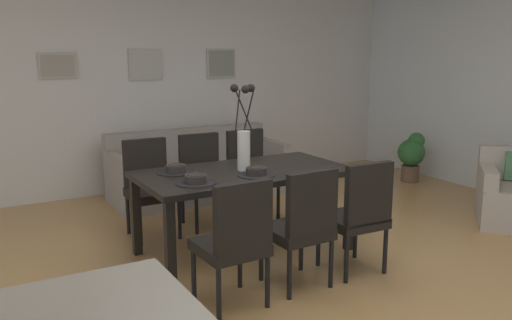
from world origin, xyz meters
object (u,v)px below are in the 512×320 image
dining_chair_mid_right (250,169)px  potted_plant (412,154)px  dining_chair_near_left (235,238)px  dining_chair_far_left (302,223)px  framed_picture_right (221,63)px  dining_chair_far_right (203,175)px  dining_table (244,179)px  bowl_near_right (176,168)px  dining_chair_mid_left (359,212)px  centerpiece_vase (244,138)px  bowl_far_left (256,170)px  sofa (198,174)px  framed_picture_center (146,64)px  framed_picture_left (58,66)px  bowl_near_left (196,178)px  dining_chair_near_right (149,183)px

dining_chair_mid_right → potted_plant: bearing=5.4°
dining_chair_near_left → dining_chair_far_left: size_ratio=1.00×
framed_picture_right → dining_chair_far_right: bearing=-121.9°
dining_table → bowl_near_right: size_ratio=10.59×
dining_chair_far_left → dining_chair_far_right: 1.75m
dining_chair_near_left → dining_chair_far_left: 0.58m
bowl_near_right → framed_picture_right: size_ratio=0.41×
dining_chair_near_left → dining_chair_mid_left: size_ratio=1.00×
bowl_near_right → dining_table: bearing=-21.4°
dining_chair_mid_right → centerpiece_vase: centerpiece_vase is taller
dining_chair_far_left → bowl_far_left: 0.70m
dining_chair_far_left → dining_chair_mid_left: 0.54m
sofa → framed_picture_center: size_ratio=4.92×
framed_picture_right → bowl_far_left: bearing=-110.7°
dining_chair_far_right → potted_plant: bearing=4.6°
dining_chair_near_left → sofa: size_ratio=0.44×
bowl_near_right → potted_plant: bearing=14.1°
framed_picture_center → framed_picture_right: (1.03, 0.00, 0.00)m
bowl_far_left → potted_plant: bowl_far_left is taller
centerpiece_vase → dining_chair_mid_left: bearing=-56.7°
dining_table → framed_picture_left: 2.88m
framed_picture_center → bowl_near_left: bearing=-101.2°
dining_chair_near_right → centerpiece_vase: 1.14m
dining_chair_near_left → bowl_far_left: 0.92m
dining_table → bowl_far_left: 0.24m
dining_table → bowl_far_left: size_ratio=10.59×
dining_chair_far_right → bowl_far_left: 1.14m
dining_chair_mid_right → sofa: bearing=99.8°
dining_chair_mid_right → framed_picture_left: bearing=134.5°
dining_chair_far_left → framed_picture_center: size_ratio=2.18×
dining_table → dining_chair_near_left: bearing=-121.7°
dining_chair_near_left → dining_chair_near_right: 1.75m
framed_picture_center → potted_plant: 3.68m
dining_chair_far_left → sofa: bearing=82.4°
framed_picture_left → potted_plant: size_ratio=0.63×
potted_plant → dining_chair_near_left: bearing=-151.4°
dining_chair_mid_right → framed_picture_right: framed_picture_right is taller
bowl_far_left → framed_picture_center: size_ratio=0.40×
framed_picture_center → dining_table: bearing=-90.0°
bowl_near_left → sofa: bearing=66.2°
bowl_near_right → sofa: 1.99m
dining_chair_mid_left → framed_picture_left: framed_picture_left is taller
dining_chair_near_right → bowl_near_right: size_ratio=5.41×
bowl_near_left → potted_plant: size_ratio=0.25×
sofa → framed_picture_center: bearing=121.9°
dining_table → dining_chair_near_left: (-0.55, -0.90, -0.15)m
dining_chair_near_left → framed_picture_center: framed_picture_center is taller
dining_chair_mid_left → centerpiece_vase: bearing=123.3°
bowl_near_right → dining_chair_near_right: bearing=91.9°
sofa → framed_picture_left: framed_picture_left is taller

